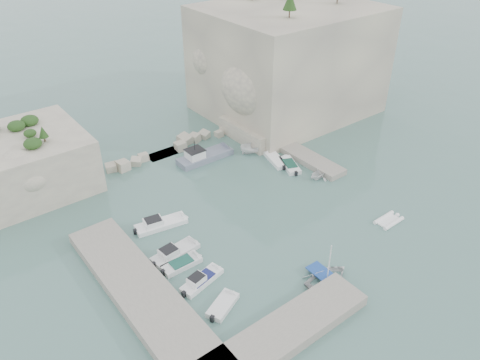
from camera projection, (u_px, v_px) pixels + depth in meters
ground at (272, 224)px, 53.52m from camera, size 400.00×400.00×0.00m
cliff_east at (288, 61)px, 76.11m from camera, size 26.00×22.00×17.00m
cliff_terrace at (259, 128)px, 71.53m from camera, size 8.00×10.00×2.50m
outcrop_west at (19, 164)px, 58.00m from camera, size 16.00×14.00×7.00m
quay_west at (142, 293)px, 43.80m from camera, size 5.00×24.00×1.10m
quay_south at (280, 336)px, 39.74m from camera, size 18.00×4.00×1.10m
ledge_east at (297, 152)px, 66.92m from camera, size 3.00×16.00×0.80m
breakwater at (167, 148)px, 67.29m from camera, size 28.00×3.00×1.40m
motorboat_a at (161, 226)px, 53.27m from camera, size 6.65×2.98×1.40m
motorboat_b at (176, 255)px, 49.16m from camera, size 5.95×2.50×1.40m
motorboat_c at (182, 266)px, 47.73m from camera, size 4.54×1.66×0.70m
motorboat_d at (202, 282)px, 45.78m from camera, size 5.40×2.63×1.40m
motorboat_e at (223, 307)px, 43.10m from camera, size 4.24×3.07×0.70m
rowboat at (327, 281)px, 45.96m from camera, size 5.03×3.63×1.03m
inflatable_dinghy at (388, 222)px, 53.94m from camera, size 3.68×1.82×0.44m
tender_east_a at (318, 178)px, 61.90m from camera, size 3.20×2.83×1.57m
tender_east_b at (290, 167)px, 64.29m from camera, size 3.49×5.28×0.70m
tender_east_c at (276, 162)px, 65.52m from camera, size 2.98×5.45×0.70m
tender_east_d at (256, 152)px, 67.71m from camera, size 5.09×3.33×1.84m
work_boat at (205, 159)px, 66.06m from camera, size 8.96×2.71×2.20m
rowboat_mast at (330, 261)px, 44.55m from camera, size 0.10×0.10×4.20m
vegetation at (259, 3)px, 69.30m from camera, size 53.48×13.88×13.40m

